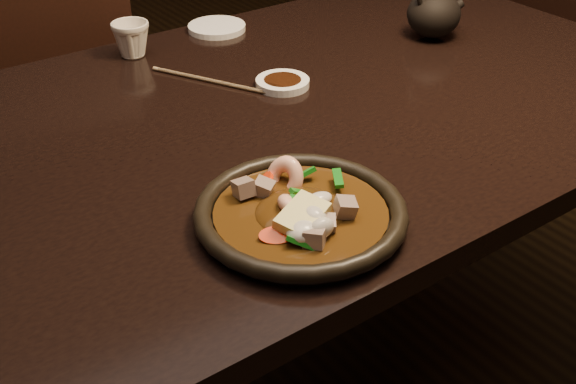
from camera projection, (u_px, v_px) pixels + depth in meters
table at (270, 152)px, 1.26m from camera, size 1.60×0.90×0.75m
chair at (40, 113)px, 1.72m from camera, size 0.53×0.53×0.96m
plate at (301, 214)px, 0.94m from camera, size 0.28×0.28×0.03m
stirfry at (300, 212)px, 0.94m from camera, size 0.18×0.19×0.06m
soy_dish at (283, 83)px, 1.31m from camera, size 0.10×0.10×0.01m
saucer_right at (217, 28)px, 1.55m from camera, size 0.12×0.12×0.01m
tea_cup at (131, 38)px, 1.41m from camera, size 0.09×0.08×0.07m
chopsticks at (212, 81)px, 1.32m from camera, size 0.13×0.24×0.01m
teapot at (434, 11)px, 1.48m from camera, size 0.14×0.11×0.15m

